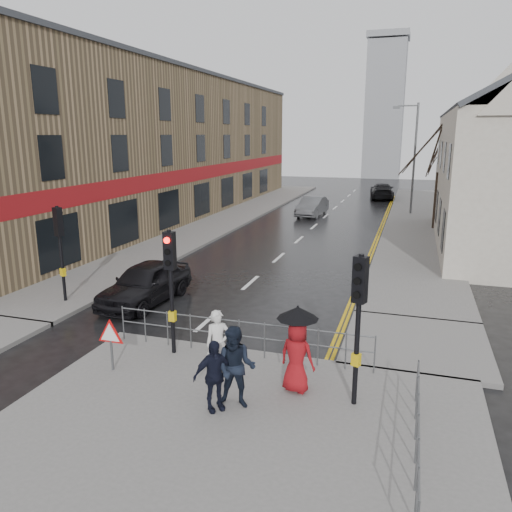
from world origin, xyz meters
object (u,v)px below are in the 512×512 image
Objects in this scene: pedestrian_a at (218,343)px; car_mid at (312,206)px; car_parked at (145,283)px; pedestrian_with_umbrella at (297,346)px; pedestrian_b at (236,368)px; pedestrian_d at (214,376)px.

pedestrian_a reaches higher than car_mid.
car_parked is at bearing 101.02° from pedestrian_a.
car_mid is at bearing 100.54° from pedestrian_with_umbrella.
pedestrian_a is 0.39× the size of car_mid.
car_mid is (1.81, 21.31, -0.04)m from car_parked.
car_parked is at bearing 126.54° from pedestrian_b.
pedestrian_a is 1.59m from pedestrian_d.
pedestrian_b is 1.55m from pedestrian_with_umbrella.
pedestrian_with_umbrella is (1.10, 1.07, 0.20)m from pedestrian_b.
car_mid is (-3.36, 27.47, -0.23)m from pedestrian_d.
pedestrian_b is (0.91, -1.24, 0.08)m from pedestrian_a.
pedestrian_with_umbrella is at bearing -3.11° from pedestrian_d.
pedestrian_b reaches higher than car_parked.
pedestrian_d is at bearing -153.68° from pedestrian_b.
pedestrian_with_umbrella is at bearing -38.88° from pedestrian_a.
pedestrian_a is 26.12m from car_mid.
pedestrian_with_umbrella is (2.00, -0.17, 0.29)m from pedestrian_a.
pedestrian_b is at bearing -77.44° from car_mid.
pedestrian_d reaches higher than car_mid.
car_parked is (-4.67, 4.65, -0.23)m from pedestrian_a.
pedestrian_with_umbrella is 0.48× the size of car_mid.
pedestrian_b reaches higher than pedestrian_a.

